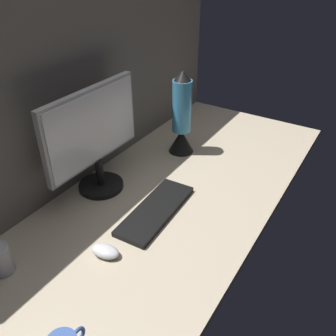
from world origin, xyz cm
name	(u,v)px	position (x,y,z in cm)	size (l,w,h in cm)	color
ground_plane	(167,195)	(0.00, 0.00, -1.50)	(180.00, 80.00, 3.00)	tan
cubicle_wall_back	(86,87)	(0.00, 37.50, 36.77)	(180.00, 5.00, 73.53)	slate
monitor	(94,136)	(-11.19, 25.14, 23.47)	(46.86, 18.00, 41.70)	black
keyboard	(156,210)	(-12.59, -3.25, 1.00)	(37.00, 13.00, 2.00)	black
mouse	(105,251)	(-38.89, -1.52, 1.70)	(5.60, 9.60, 3.40)	silver
mug_steel	(0,260)	(-60.37, 20.55, 4.86)	(6.48, 6.48, 9.73)	#B2B2B7
lava_lamp	(182,120)	(32.02, 12.06, 16.34)	(11.90, 11.90, 38.96)	black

